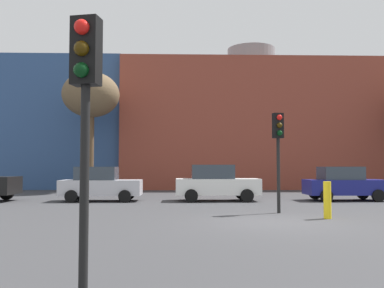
{
  "coord_description": "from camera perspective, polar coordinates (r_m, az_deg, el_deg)",
  "views": [
    {
      "loc": [
        -2.79,
        -12.5,
        1.64
      ],
      "look_at": [
        -2.22,
        7.49,
        2.73
      ],
      "focal_mm": 39.35,
      "sensor_mm": 36.0,
      "label": 1
    }
  ],
  "objects": [
    {
      "name": "building_backdrop",
      "position": [
        35.91,
        8.08,
        2.16
      ],
      "size": [
        39.59,
        11.25,
        11.68
      ],
      "color": "brown",
      "rests_on": "ground_plane"
    },
    {
      "name": "bollard_yellow_0",
      "position": [
        14.1,
        17.87,
        -7.24
      ],
      "size": [
        0.24,
        0.24,
        1.17
      ],
      "primitive_type": "cylinder",
      "color": "yellow",
      "rests_on": "ground_plane"
    },
    {
      "name": "traffic_light_island",
      "position": [
        15.34,
        11.62,
        0.65
      ],
      "size": [
        0.4,
        0.39,
        3.57
      ],
      "rotation": [
        0.0,
        0.0,
        -1.38
      ],
      "color": "black",
      "rests_on": "ground_plane"
    },
    {
      "name": "parked_car_3",
      "position": [
        21.85,
        19.9,
        -5.08
      ],
      "size": [
        3.81,
        1.87,
        1.65
      ],
      "color": "navy",
      "rests_on": "ground_plane"
    },
    {
      "name": "ground_plane",
      "position": [
        12.91,
        11.04,
        -10.34
      ],
      "size": [
        200.0,
        200.0,
        0.0
      ],
      "primitive_type": "plane",
      "color": "#38383A"
    },
    {
      "name": "bare_tree_1",
      "position": [
        28.2,
        -13.54,
        6.32
      ],
      "size": [
        3.68,
        3.68,
        7.79
      ],
      "color": "brown",
      "rests_on": "ground_plane"
    },
    {
      "name": "traffic_light_near_left",
      "position": [
        5.69,
        -14.31,
        7.28
      ],
      "size": [
        0.4,
        0.39,
        3.6
      ],
      "rotation": [
        0.0,
        0.0,
        -1.78
      ],
      "color": "black",
      "rests_on": "ground_plane"
    },
    {
      "name": "parked_car_2",
      "position": [
        20.41,
        3.29,
        -5.28
      ],
      "size": [
        4.01,
        1.97,
        1.74
      ],
      "color": "white",
      "rests_on": "ground_plane"
    },
    {
      "name": "parked_car_1",
      "position": [
        20.69,
        -12.33,
        -5.32
      ],
      "size": [
        3.8,
        1.87,
        1.64
      ],
      "color": "silver",
      "rests_on": "ground_plane"
    }
  ]
}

